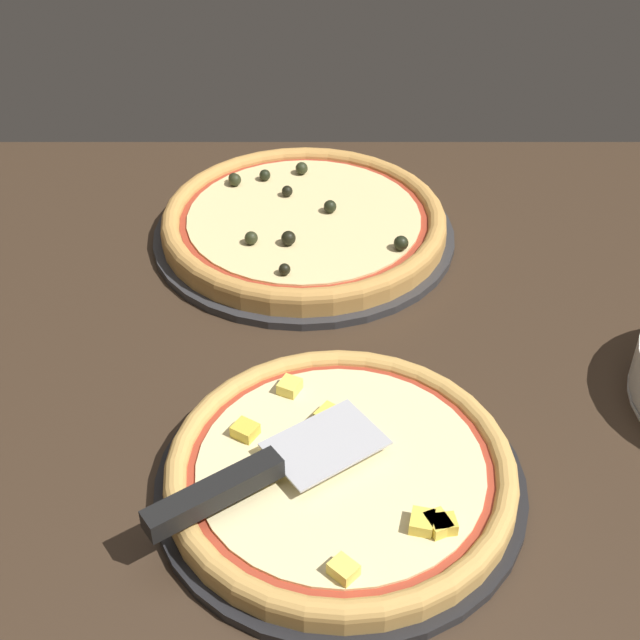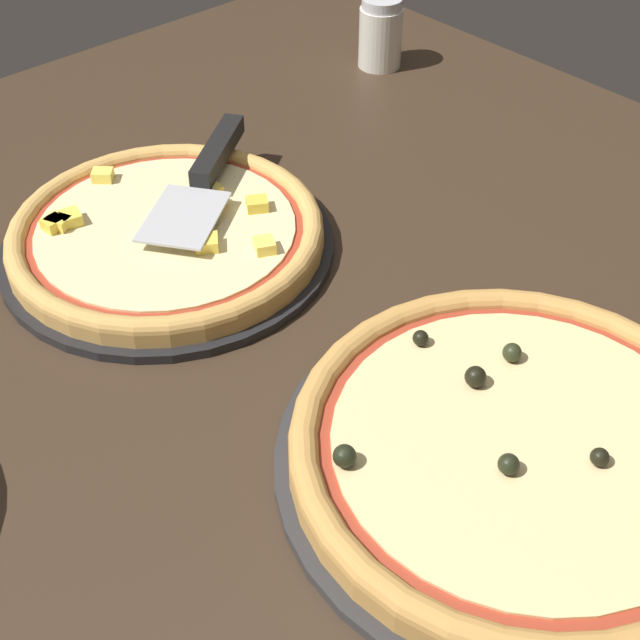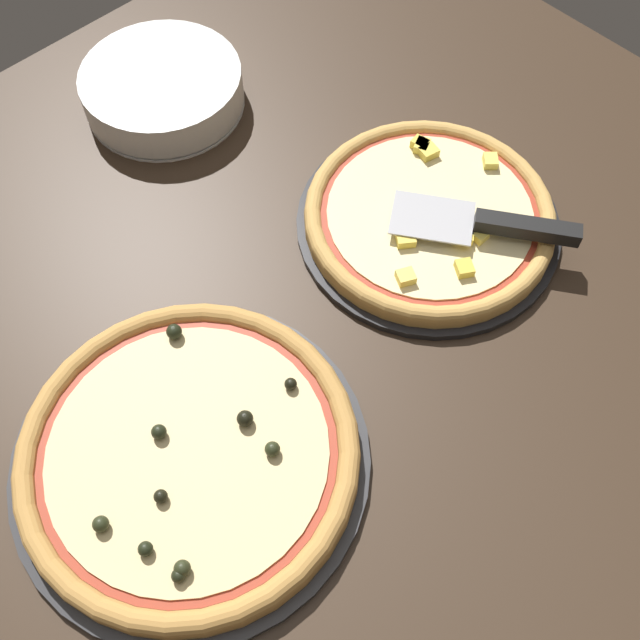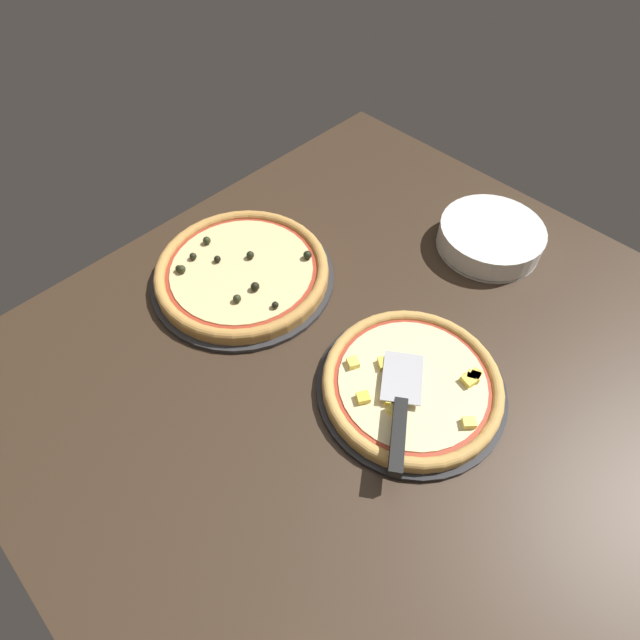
{
  "view_description": "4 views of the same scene",
  "coord_description": "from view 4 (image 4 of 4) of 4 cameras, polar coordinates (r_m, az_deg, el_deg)",
  "views": [
    {
      "loc": [
        -1.86,
        -65.36,
        62.4
      ],
      "look_at": [
        -1.89,
        10.13,
        3.0
      ],
      "focal_mm": 50.0,
      "sensor_mm": 36.0,
      "label": 1
    },
    {
      "loc": [
        37.58,
        53.64,
        54.76
      ],
      "look_at": [
        -1.89,
        10.13,
        3.0
      ],
      "focal_mm": 50.0,
      "sensor_mm": 36.0,
      "label": 2
    },
    {
      "loc": [
        -33.47,
        40.21,
        76.9
      ],
      "look_at": [
        -1.89,
        10.13,
        3.0
      ],
      "focal_mm": 42.0,
      "sensor_mm": 36.0,
      "label": 3
    },
    {
      "loc": [
        -43.02,
        -30.84,
        78.26
      ],
      "look_at": [
        -1.89,
        10.13,
        3.0
      ],
      "focal_mm": 28.0,
      "sensor_mm": 36.0,
      "label": 4
    }
  ],
  "objects": [
    {
      "name": "ground_plane",
      "position": [
        0.96,
        5.1,
        -4.5
      ],
      "size": [
        126.27,
        115.54,
        3.6
      ],
      "primitive_type": "cube",
      "color": "#38281C"
    },
    {
      "name": "pizza_pan_front",
      "position": [
        0.91,
        10.35,
        -7.62
      ],
      "size": [
        33.78,
        33.78,
        1.0
      ],
      "primitive_type": "cylinder",
      "color": "black",
      "rests_on": "ground_plane"
    },
    {
      "name": "pizza_front",
      "position": [
        0.9,
        10.52,
        -7.06
      ],
      "size": [
        31.75,
        31.75,
        3.12
      ],
      "color": "tan",
      "rests_on": "pizza_pan_front"
    },
    {
      "name": "pizza_pan_back",
      "position": [
        1.07,
        -8.78,
        4.85
      ],
      "size": [
        38.37,
        38.37,
        1.0
      ],
      "primitive_type": "cylinder",
      "color": "#2D2D30",
      "rests_on": "ground_plane"
    },
    {
      "name": "pizza_back",
      "position": [
        1.05,
        -8.91,
        5.59
      ],
      "size": [
        36.07,
        36.07,
        4.04
      ],
      "color": "#C68E47",
      "rests_on": "pizza_pan_back"
    },
    {
      "name": "serving_spatula",
      "position": [
        0.83,
        9.03,
        -11.37
      ],
      "size": [
        21.2,
        16.8,
        2.0
      ],
      "color": "#B7B7BC",
      "rests_on": "pizza_front"
    },
    {
      "name": "plate_stack",
      "position": [
        1.17,
        18.99,
        8.87
      ],
      "size": [
        22.56,
        22.56,
        5.6
      ],
      "color": "white",
      "rests_on": "ground_plane"
    }
  ]
}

